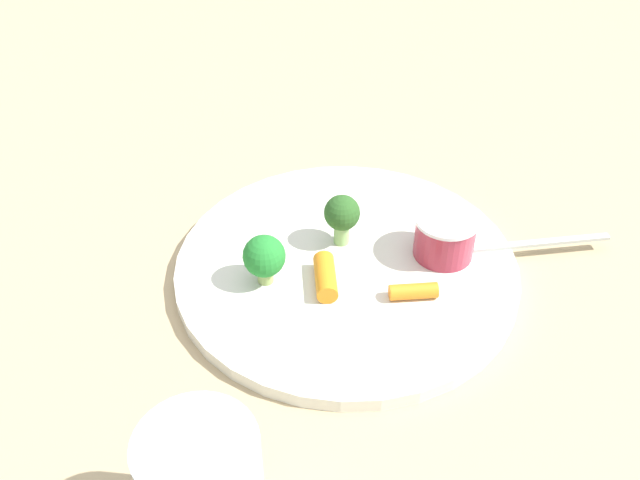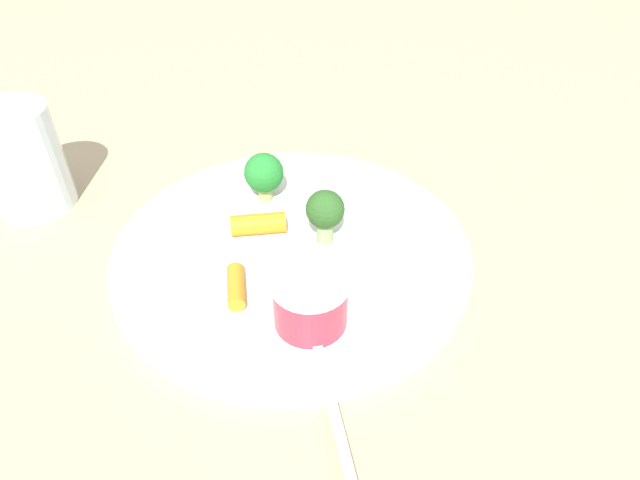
% 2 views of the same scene
% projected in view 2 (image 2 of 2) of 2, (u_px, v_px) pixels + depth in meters
% --- Properties ---
extents(ground_plane, '(2.40, 2.40, 0.00)m').
position_uv_depth(ground_plane, '(292.00, 256.00, 0.45)').
color(ground_plane, tan).
extents(plate, '(0.28, 0.28, 0.01)m').
position_uv_depth(plate, '(292.00, 251.00, 0.44)').
color(plate, silver).
rests_on(plate, ground_plane).
extents(sauce_cup, '(0.05, 0.05, 0.04)m').
position_uv_depth(sauce_cup, '(316.00, 301.00, 0.36)').
color(sauce_cup, '#9E2D41').
rests_on(sauce_cup, plate).
extents(broccoli_floret_0, '(0.03, 0.03, 0.05)m').
position_uv_depth(broccoli_floret_0, '(326.00, 214.00, 0.42)').
color(broccoli_floret_0, '#8FBE70').
rests_on(broccoli_floret_0, plate).
extents(broccoli_floret_1, '(0.03, 0.03, 0.04)m').
position_uv_depth(broccoli_floret_1, '(264.00, 174.00, 0.47)').
color(broccoli_floret_1, '#96AC60').
rests_on(broccoli_floret_1, plate).
extents(carrot_stick_0, '(0.02, 0.05, 0.02)m').
position_uv_depth(carrot_stick_0, '(258.00, 224.00, 0.44)').
color(carrot_stick_0, orange).
rests_on(carrot_stick_0, plate).
extents(carrot_stick_1, '(0.04, 0.01, 0.01)m').
position_uv_depth(carrot_stick_1, '(236.00, 286.00, 0.39)').
color(carrot_stick_1, orange).
rests_on(carrot_stick_1, plate).
extents(fork, '(0.16, 0.01, 0.00)m').
position_uv_depth(fork, '(331.00, 398.00, 0.33)').
color(fork, '#B8BFBA').
rests_on(fork, plate).
extents(drinking_glass, '(0.07, 0.07, 0.09)m').
position_uv_depth(drinking_glass, '(22.00, 159.00, 0.47)').
color(drinking_glass, silver).
rests_on(drinking_glass, ground_plane).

